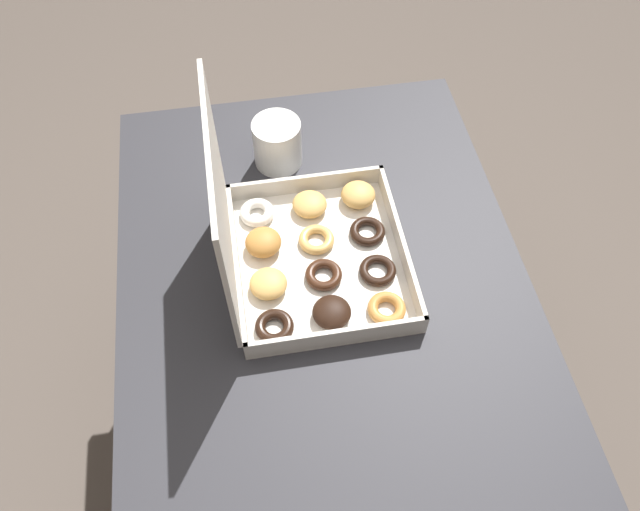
{
  "coord_description": "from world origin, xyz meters",
  "views": [
    {
      "loc": [
        -0.58,
        0.1,
        1.68
      ],
      "look_at": [
        0.04,
        0.0,
        0.76
      ],
      "focal_mm": 35.0,
      "sensor_mm": 36.0,
      "label": 1
    }
  ],
  "objects": [
    {
      "name": "dining_table",
      "position": [
        0.0,
        0.0,
        0.62
      ],
      "size": [
        0.99,
        0.73,
        0.74
      ],
      "color": "#2D2D33",
      "rests_on": "ground_plane"
    },
    {
      "name": "coffee_mug",
      "position": [
        0.3,
        0.04,
        0.79
      ],
      "size": [
        0.1,
        0.1,
        0.1
      ],
      "color": "white",
      "rests_on": "dining_table"
    },
    {
      "name": "donut_box",
      "position": [
        0.05,
        0.04,
        0.8
      ],
      "size": [
        0.34,
        0.31,
        0.33
      ],
      "color": "silver",
      "rests_on": "dining_table"
    },
    {
      "name": "ground_plane",
      "position": [
        0.0,
        0.0,
        0.0
      ],
      "size": [
        8.0,
        8.0,
        0.0
      ],
      "primitive_type": "plane",
      "color": "#564C44"
    }
  ]
}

